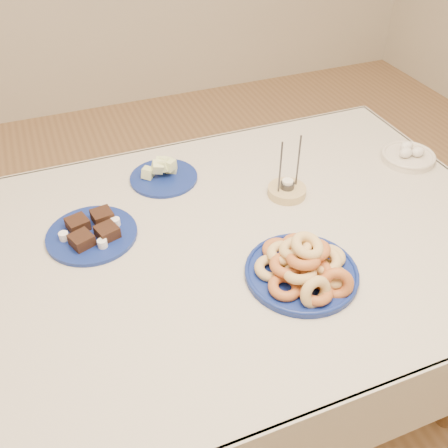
{
  "coord_description": "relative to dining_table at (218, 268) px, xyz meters",
  "views": [
    {
      "loc": [
        -0.36,
        -0.97,
        1.67
      ],
      "look_at": [
        0.0,
        -0.05,
        0.85
      ],
      "focal_mm": 40.0,
      "sensor_mm": 36.0,
      "label": 1
    }
  ],
  "objects": [
    {
      "name": "candle_holder",
      "position": [
        0.28,
        0.12,
        0.12
      ],
      "size": [
        0.14,
        0.14,
        0.2
      ],
      "rotation": [
        0.0,
        0.0,
        0.2
      ],
      "color": "tan",
      "rests_on": "dining_table"
    },
    {
      "name": "brownie_plate",
      "position": [
        -0.32,
        0.15,
        0.12
      ],
      "size": [
        0.31,
        0.31,
        0.04
      ],
      "rotation": [
        0.0,
        0.0,
        0.27
      ],
      "color": "navy",
      "rests_on": "dining_table"
    },
    {
      "name": "donut_platter",
      "position": [
        0.15,
        -0.21,
        0.14
      ],
      "size": [
        0.3,
        0.3,
        0.13
      ],
      "rotation": [
        0.0,
        0.0,
        -0.04
      ],
      "color": "navy",
      "rests_on": "dining_table"
    },
    {
      "name": "melon_plate",
      "position": [
        -0.05,
        0.35,
        0.13
      ],
      "size": [
        0.25,
        0.25,
        0.08
      ],
      "rotation": [
        0.0,
        0.0,
        0.17
      ],
      "color": "navy",
      "rests_on": "dining_table"
    },
    {
      "name": "ground",
      "position": [
        0.0,
        0.0,
        -0.64
      ],
      "size": [
        5.0,
        5.0,
        0.0
      ],
      "primitive_type": "plane",
      "color": "#966D47",
      "rests_on": "ground"
    },
    {
      "name": "egg_bowl",
      "position": [
        0.75,
        0.15,
        0.13
      ],
      "size": [
        0.18,
        0.18,
        0.06
      ],
      "rotation": [
        0.0,
        0.0,
        -0.01
      ],
      "color": "beige",
      "rests_on": "dining_table"
    },
    {
      "name": "dining_table",
      "position": [
        0.0,
        0.0,
        0.0
      ],
      "size": [
        1.71,
        1.11,
        0.75
      ],
      "color": "brown",
      "rests_on": "ground"
    }
  ]
}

